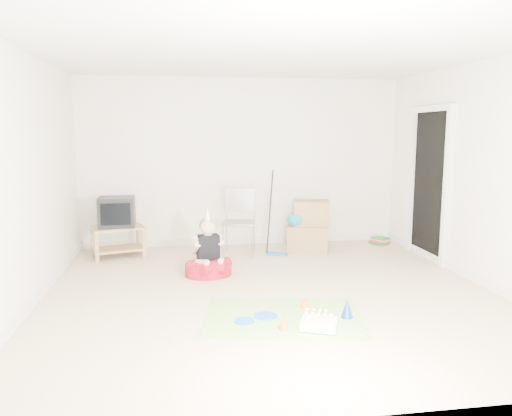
{
  "coord_description": "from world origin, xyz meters",
  "views": [
    {
      "loc": [
        -0.98,
        -5.27,
        1.78
      ],
      "look_at": [
        -0.1,
        0.4,
        0.9
      ],
      "focal_mm": 35.0,
      "sensor_mm": 36.0,
      "label": 1
    }
  ],
  "objects": [
    {
      "name": "ground",
      "position": [
        0.0,
        0.0,
        0.0
      ],
      "size": [
        5.0,
        5.0,
        0.0
      ],
      "primitive_type": "plane",
      "color": "beige",
      "rests_on": "ground"
    },
    {
      "name": "doorway_recess",
      "position": [
        2.48,
        1.2,
        1.02
      ],
      "size": [
        0.02,
        0.9,
        2.05
      ],
      "primitive_type": "cube",
      "color": "black",
      "rests_on": "ground"
    },
    {
      "name": "tv_stand",
      "position": [
        -1.86,
        1.92,
        0.26
      ],
      "size": [
        0.8,
        0.62,
        0.44
      ],
      "color": "#A67B4B",
      "rests_on": "ground"
    },
    {
      "name": "crt_tv",
      "position": [
        -1.86,
        1.92,
        0.65
      ],
      "size": [
        0.5,
        0.42,
        0.43
      ],
      "primitive_type": "cube",
      "rotation": [
        0.0,
        0.0,
        0.03
      ],
      "color": "black",
      "rests_on": "tv_stand"
    },
    {
      "name": "folding_chair",
      "position": [
        -0.14,
        1.75,
        0.48
      ],
      "size": [
        0.53,
        0.52,
        1.0
      ],
      "color": "gray",
      "rests_on": "ground"
    },
    {
      "name": "cardboard_boxes",
      "position": [
        0.93,
        1.9,
        0.36
      ],
      "size": [
        0.7,
        0.6,
        0.76
      ],
      "color": "#9A7A4A",
      "rests_on": "ground"
    },
    {
      "name": "floor_mop",
      "position": [
        0.41,
        1.68,
        0.26
      ],
      "size": [
        0.32,
        0.38,
        1.21
      ],
      "color": "blue",
      "rests_on": "ground"
    },
    {
      "name": "book_pile",
      "position": [
        2.17,
        2.13,
        0.06
      ],
      "size": [
        0.28,
        0.32,
        0.12
      ],
      "color": "#287933",
      "rests_on": "ground"
    },
    {
      "name": "seated_woman",
      "position": [
        -0.64,
        0.8,
        0.18
      ],
      "size": [
        0.69,
        0.69,
        0.84
      ],
      "color": "#B51027",
      "rests_on": "ground"
    },
    {
      "name": "party_mat",
      "position": [
        -0.01,
        -0.75,
        0.0
      ],
      "size": [
        1.68,
        1.34,
        0.01
      ],
      "primitive_type": "cube",
      "rotation": [
        0.0,
        0.0,
        -0.17
      ],
      "color": "#ED3186",
      "rests_on": "ground"
    },
    {
      "name": "birthday_cake",
      "position": [
        0.25,
        -1.1,
        0.04
      ],
      "size": [
        0.39,
        0.36,
        0.15
      ],
      "color": "white",
      "rests_on": "party_mat"
    },
    {
      "name": "blue_plate_near",
      "position": [
        -0.18,
        -0.72,
        0.01
      ],
      "size": [
        0.3,
        0.3,
        0.01
      ],
      "primitive_type": "cylinder",
      "rotation": [
        0.0,
        0.0,
        -0.45
      ],
      "color": "blue",
      "rests_on": "party_mat"
    },
    {
      "name": "blue_plate_far",
      "position": [
        -0.4,
        -0.82,
        0.01
      ],
      "size": [
        0.25,
        0.25,
        0.01
      ],
      "primitive_type": "cylinder",
      "rotation": [
        0.0,
        0.0,
        -0.32
      ],
      "color": "blue",
      "rests_on": "party_mat"
    },
    {
      "name": "orange_cup_near",
      "position": [
        0.25,
        -0.55,
        0.04
      ],
      "size": [
        0.07,
        0.07,
        0.08
      ],
      "primitive_type": "cylinder",
      "rotation": [
        0.0,
        0.0,
        0.1
      ],
      "color": "orange",
      "rests_on": "party_mat"
    },
    {
      "name": "orange_cup_far",
      "position": [
        -0.07,
        -1.08,
        0.05
      ],
      "size": [
        0.09,
        0.09,
        0.08
      ],
      "primitive_type": "cylinder",
      "rotation": [
        0.0,
        0.0,
        -0.34
      ],
      "color": "orange",
      "rests_on": "party_mat"
    },
    {
      "name": "blue_party_hat",
      "position": [
        0.59,
        -0.86,
        0.1
      ],
      "size": [
        0.15,
        0.15,
        0.18
      ],
      "primitive_type": "cone",
      "rotation": [
        0.0,
        0.0,
        -0.26
      ],
      "color": "blue",
      "rests_on": "party_mat"
    }
  ]
}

